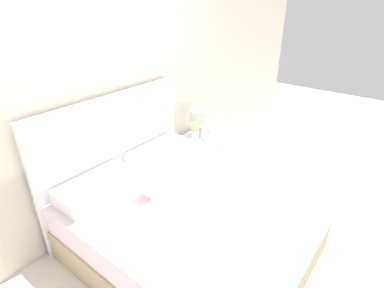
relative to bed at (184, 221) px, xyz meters
name	(u,v)px	position (x,y,z in m)	size (l,w,h in m)	color
ground_plane	(122,209)	(0.00, 0.89, -0.31)	(12.00, 12.00, 0.00)	silver
wall_back	(102,93)	(0.00, 0.96, 0.99)	(8.00, 0.06, 2.60)	silver
bed	(184,221)	(0.00, 0.00, 0.00)	(1.69, 1.94, 1.30)	tan
nightstand	(203,155)	(1.15, 0.63, -0.05)	(0.51, 0.49, 0.52)	white
table_lamp	(199,117)	(1.19, 0.73, 0.45)	(0.23, 0.23, 0.33)	beige
flower_vase	(195,130)	(1.01, 0.65, 0.35)	(0.12, 0.12, 0.25)	silver
teacup	(205,137)	(1.12, 0.58, 0.24)	(0.11, 0.11, 0.07)	white
alarm_clock	(210,131)	(1.30, 0.63, 0.24)	(0.08, 0.05, 0.06)	beige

